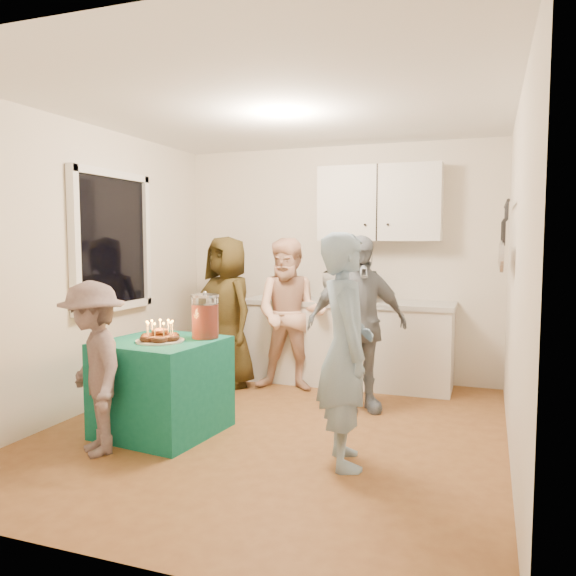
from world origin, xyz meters
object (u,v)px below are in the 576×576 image
(microwave, at_px, (350,286))
(woman_back_left, at_px, (227,312))
(counter, at_px, (347,344))
(woman_back_right, at_px, (358,324))
(party_table, at_px, (162,386))
(man_birthday, at_px, (345,350))
(child_near_left, at_px, (93,368))
(punch_jar, at_px, (205,318))
(woman_back_center, at_px, (291,315))

(microwave, distance_m, woman_back_left, 1.34)
(counter, relative_size, woman_back_right, 1.37)
(woman_back_left, bearing_deg, party_table, -54.75)
(man_birthday, height_order, child_near_left, man_birthday)
(counter, height_order, party_table, counter)
(counter, height_order, microwave, microwave)
(woman_back_right, height_order, child_near_left, woman_back_right)
(party_table, height_order, man_birthday, man_birthday)
(punch_jar, xyz_separation_m, woman_back_right, (1.06, 0.92, -0.13))
(microwave, relative_size, punch_jar, 1.64)
(man_birthday, relative_size, woman_back_right, 1.01)
(microwave, bearing_deg, woman_back_left, -167.66)
(counter, height_order, man_birthday, man_birthday)
(woman_back_right, xyz_separation_m, child_near_left, (-1.58, -1.66, -0.17))
(counter, distance_m, man_birthday, 2.23)
(woman_back_left, relative_size, woman_back_center, 1.01)
(party_table, relative_size, man_birthday, 0.53)
(party_table, relative_size, child_near_left, 0.67)
(woman_back_left, height_order, woman_back_center, woman_back_left)
(woman_back_right, bearing_deg, man_birthday, -112.66)
(counter, distance_m, woman_back_left, 1.35)
(woman_back_left, distance_m, woman_back_right, 1.54)
(microwave, bearing_deg, woman_back_right, -83.50)
(party_table, height_order, woman_back_center, woman_back_center)
(party_table, bearing_deg, man_birthday, -4.49)
(counter, relative_size, man_birthday, 1.36)
(counter, distance_m, party_table, 2.27)
(punch_jar, relative_size, child_near_left, 0.27)
(party_table, relative_size, woman_back_left, 0.53)
(microwave, distance_m, woman_back_center, 0.74)
(party_table, xyz_separation_m, woman_back_left, (-0.14, 1.49, 0.42))
(counter, distance_m, punch_jar, 2.03)
(child_near_left, bearing_deg, punch_jar, 94.30)
(counter, bearing_deg, microwave, 0.00)
(punch_jar, bearing_deg, child_near_left, -124.71)
(party_table, distance_m, child_near_left, 0.65)
(microwave, relative_size, woman_back_left, 0.35)
(counter, xyz_separation_m, woman_back_center, (-0.50, -0.44, 0.36))
(punch_jar, bearing_deg, microwave, 67.05)
(punch_jar, distance_m, man_birthday, 1.30)
(man_birthday, bearing_deg, counter, -10.07)
(woman_back_center, xyz_separation_m, woman_back_right, (0.81, -0.46, 0.01))
(microwave, distance_m, punch_jar, 1.98)
(counter, bearing_deg, woman_back_left, -156.05)
(woman_back_center, relative_size, woman_back_right, 0.98)
(punch_jar, bearing_deg, counter, 67.67)
(punch_jar, bearing_deg, woman_back_left, 108.57)
(counter, height_order, child_near_left, child_near_left)
(counter, xyz_separation_m, woman_back_right, (0.31, -0.91, 0.37))
(party_table, relative_size, punch_jar, 2.50)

